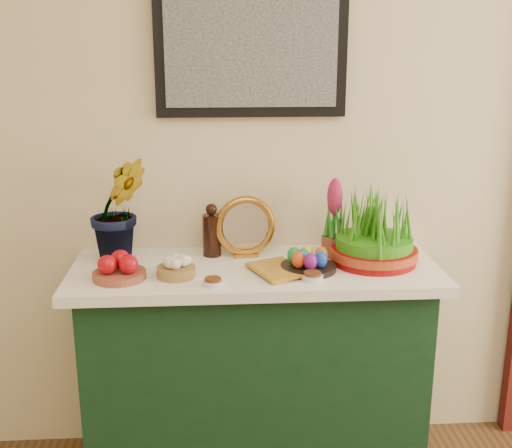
{
  "coord_description": "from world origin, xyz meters",
  "views": [
    {
      "loc": [
        -0.49,
        -0.3,
        1.71
      ],
      "look_at": [
        -0.34,
        1.95,
        1.07
      ],
      "focal_mm": 45.0,
      "sensor_mm": 36.0,
      "label": 1
    }
  ],
  "objects_px": {
    "book": "(258,273)",
    "sideboard": "(255,375)",
    "wheatgrass_sabzeh": "(375,232)",
    "hyacinth_green": "(118,193)",
    "mirror": "(246,227)"
  },
  "relations": [
    {
      "from": "hyacinth_green",
      "to": "wheatgrass_sabzeh",
      "type": "bearing_deg",
      "value": -26.54
    },
    {
      "from": "sideboard",
      "to": "wheatgrass_sabzeh",
      "type": "relative_size",
      "value": 3.83
    },
    {
      "from": "hyacinth_green",
      "to": "book",
      "type": "height_order",
      "value": "hyacinth_green"
    },
    {
      "from": "sideboard",
      "to": "book",
      "type": "height_order",
      "value": "book"
    },
    {
      "from": "sideboard",
      "to": "wheatgrass_sabzeh",
      "type": "distance_m",
      "value": 0.75
    },
    {
      "from": "sideboard",
      "to": "book",
      "type": "bearing_deg",
      "value": -89.09
    },
    {
      "from": "hyacinth_green",
      "to": "wheatgrass_sabzeh",
      "type": "xyz_separation_m",
      "value": [
        0.98,
        -0.1,
        -0.15
      ]
    },
    {
      "from": "sideboard",
      "to": "wheatgrass_sabzeh",
      "type": "bearing_deg",
      "value": 1.16
    },
    {
      "from": "hyacinth_green",
      "to": "mirror",
      "type": "bearing_deg",
      "value": -18.35
    },
    {
      "from": "wheatgrass_sabzeh",
      "to": "book",
      "type": "bearing_deg",
      "value": -164.48
    },
    {
      "from": "sideboard",
      "to": "mirror",
      "type": "bearing_deg",
      "value": 103.13
    },
    {
      "from": "hyacinth_green",
      "to": "mirror",
      "type": "height_order",
      "value": "hyacinth_green"
    },
    {
      "from": "book",
      "to": "wheatgrass_sabzeh",
      "type": "xyz_separation_m",
      "value": [
        0.46,
        0.13,
        0.11
      ]
    },
    {
      "from": "book",
      "to": "sideboard",
      "type": "bearing_deg",
      "value": 68.0
    },
    {
      "from": "sideboard",
      "to": "book",
      "type": "relative_size",
      "value": 6.02
    }
  ]
}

